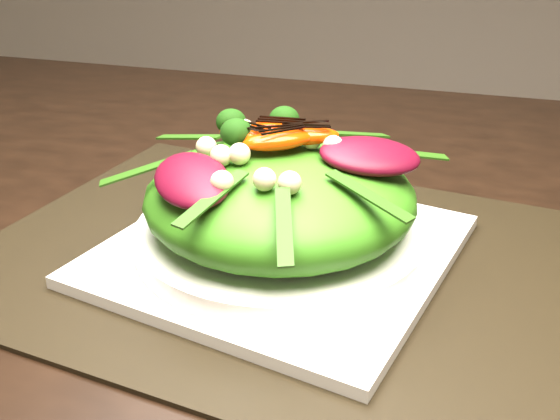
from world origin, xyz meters
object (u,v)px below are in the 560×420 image
(lettuce_mound, at_px, (280,197))
(orange_segment, at_px, (280,141))
(plate_base, at_px, (280,249))
(placemat, at_px, (280,257))
(dining_table, at_px, (182,187))
(salad_bowl, at_px, (280,235))

(lettuce_mound, distance_m, orange_segment, 0.05)
(plate_base, relative_size, orange_segment, 4.99)
(placemat, xyz_separation_m, plate_base, (-0.00, 0.00, 0.01))
(dining_table, xyz_separation_m, salad_bowl, (0.17, -0.16, 0.04))
(lettuce_mound, height_order, orange_segment, orange_segment)
(dining_table, distance_m, placemat, 0.24)
(lettuce_mound, relative_size, orange_segment, 4.15)
(salad_bowl, bearing_deg, dining_table, 137.21)
(placemat, height_order, salad_bowl, salad_bowl)
(plate_base, bearing_deg, orange_segment, 108.92)
(dining_table, xyz_separation_m, lettuce_mound, (0.17, -0.16, 0.08))
(dining_table, xyz_separation_m, orange_segment, (0.17, -0.15, 0.13))
(salad_bowl, distance_m, lettuce_mound, 0.04)
(plate_base, height_order, orange_segment, orange_segment)
(orange_segment, bearing_deg, placemat, -71.08)
(dining_table, relative_size, plate_base, 5.66)
(orange_segment, bearing_deg, plate_base, -71.08)
(salad_bowl, bearing_deg, lettuce_mound, 180.00)
(orange_segment, bearing_deg, salad_bowl, -71.08)
(dining_table, distance_m, lettuce_mound, 0.25)
(plate_base, distance_m, lettuce_mound, 0.05)
(dining_table, relative_size, orange_segment, 28.28)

